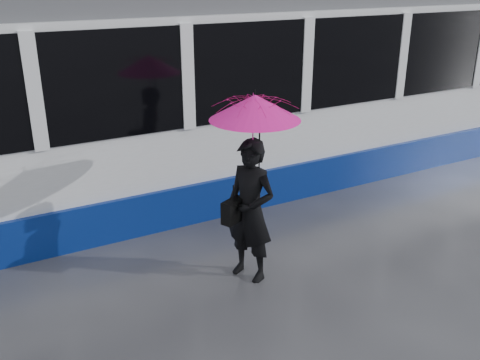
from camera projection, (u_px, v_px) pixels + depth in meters
ground at (279, 247)px, 7.39m from camera, size 90.00×90.00×0.00m
rails at (201, 187)px, 9.42m from camera, size 34.00×1.51×0.02m
tram at (288, 85)px, 9.63m from camera, size 26.00×2.56×3.35m
woman at (250, 211)px, 6.39m from camera, size 0.66×0.76×1.77m
umbrella at (255, 125)px, 6.02m from camera, size 1.38×1.38×1.20m
handbag at (233, 211)px, 6.29m from camera, size 0.34×0.26×0.45m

